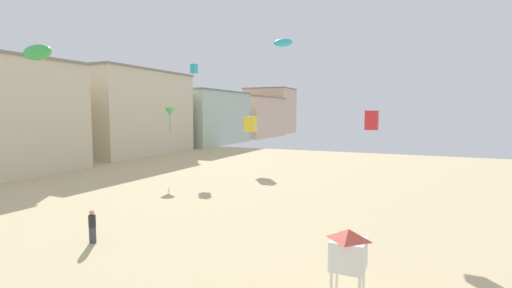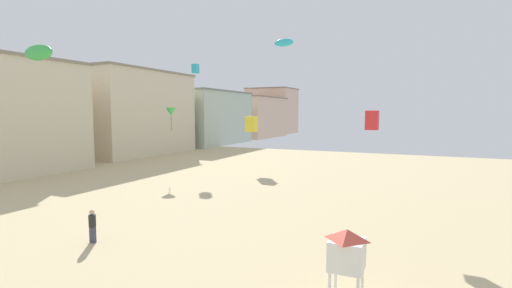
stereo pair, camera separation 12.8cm
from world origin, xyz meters
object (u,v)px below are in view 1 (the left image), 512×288
at_px(kite_flyer, 92,225).
at_px(kite_cyan_box, 194,69).
at_px(kite_cyan_parafoil, 283,43).
at_px(kite_green_delta, 170,112).
at_px(kite_yellow_box, 250,124).
at_px(lifeguard_stand, 348,250).
at_px(kite_red_box, 372,120).
at_px(kite_green_parafoil, 37,52).

bearing_deg(kite_flyer, kite_cyan_box, 127.64).
height_order(kite_cyan_parafoil, kite_green_delta, kite_cyan_parafoil).
relative_size(kite_yellow_box, kite_cyan_parafoil, 1.14).
bearing_deg(kite_cyan_parafoil, kite_green_delta, 164.53).
height_order(kite_flyer, kite_yellow_box, kite_yellow_box).
bearing_deg(lifeguard_stand, kite_cyan_parafoil, 106.95).
height_order(kite_red_box, kite_cyan_parafoil, kite_cyan_parafoil).
bearing_deg(kite_flyer, kite_yellow_box, 111.23).
relative_size(lifeguard_stand, kite_yellow_box, 1.48).
distance_m(kite_flyer, kite_cyan_parafoil, 18.21).
relative_size(kite_green_parafoil, kite_red_box, 2.22).
distance_m(kite_green_parafoil, kite_yellow_box, 22.48).
relative_size(kite_flyer, kite_yellow_box, 0.95).
relative_size(kite_flyer, kite_green_parafoil, 0.66).
bearing_deg(lifeguard_stand, kite_green_parafoil, 158.95).
xyz_separation_m(lifeguard_stand, kite_green_parafoil, (-19.98, 3.59, 8.27)).
xyz_separation_m(kite_green_parafoil, kite_cyan_box, (-3.26, 22.21, 1.56)).
relative_size(lifeguard_stand, kite_green_parafoil, 1.02).
bearing_deg(kite_cyan_box, kite_flyer, -66.70).
height_order(kite_yellow_box, kite_cyan_parafoil, kite_cyan_parafoil).
height_order(kite_red_box, kite_green_delta, kite_green_delta).
height_order(lifeguard_stand, kite_cyan_box, kite_cyan_box).
bearing_deg(kite_cyan_box, kite_yellow_box, -5.79).
relative_size(kite_green_parafoil, kite_yellow_box, 1.45).
bearing_deg(kite_cyan_parafoil, kite_green_parafoil, -138.19).
height_order(kite_green_parafoil, kite_green_delta, kite_green_parafoil).
xyz_separation_m(kite_green_parafoil, kite_yellow_box, (4.64, 21.41, -5.03)).
distance_m(kite_flyer, kite_green_delta, 20.53).
xyz_separation_m(kite_flyer, kite_cyan_parafoil, (4.71, 13.95, 10.71)).
height_order(kite_flyer, kite_red_box, kite_red_box).
bearing_deg(kite_red_box, kite_green_delta, 158.81).
height_order(kite_green_parafoil, kite_red_box, kite_green_parafoil).
bearing_deg(kite_green_delta, kite_cyan_box, 104.99).
relative_size(kite_flyer, kite_cyan_box, 1.51).
height_order(kite_yellow_box, kite_green_delta, kite_green_delta).
xyz_separation_m(kite_yellow_box, kite_cyan_parafoil, (7.65, -10.42, 6.54)).
distance_m(kite_green_parafoil, kite_green_delta, 15.25).
bearing_deg(lifeguard_stand, kite_red_box, 82.43).
distance_m(kite_yellow_box, kite_cyan_box, 10.31).
relative_size(lifeguard_stand, kite_cyan_parafoil, 1.69).
bearing_deg(kite_green_parafoil, kite_cyan_parafoil, 41.81).
bearing_deg(kite_green_delta, kite_cyan_parafoil, -15.47).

